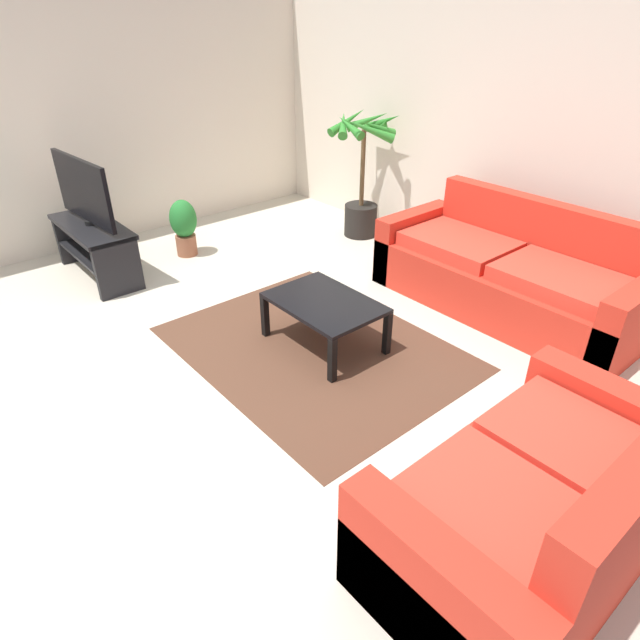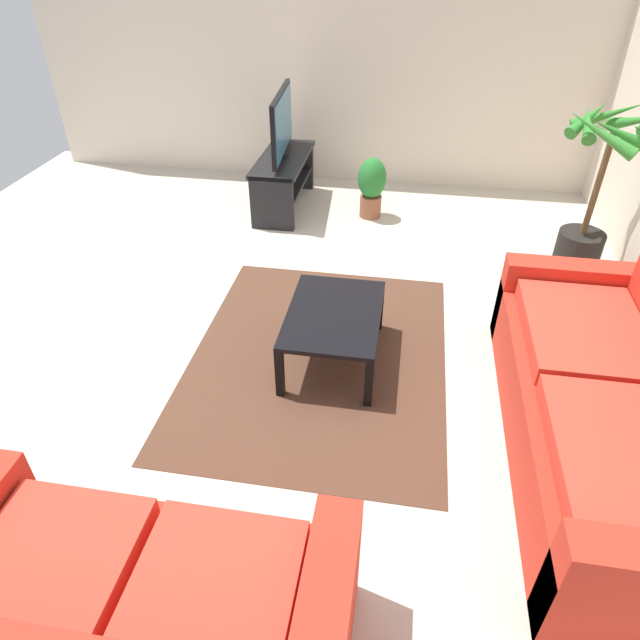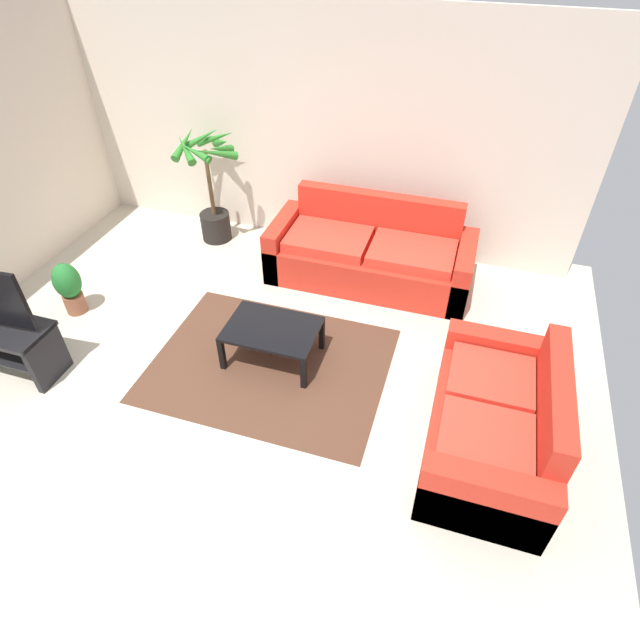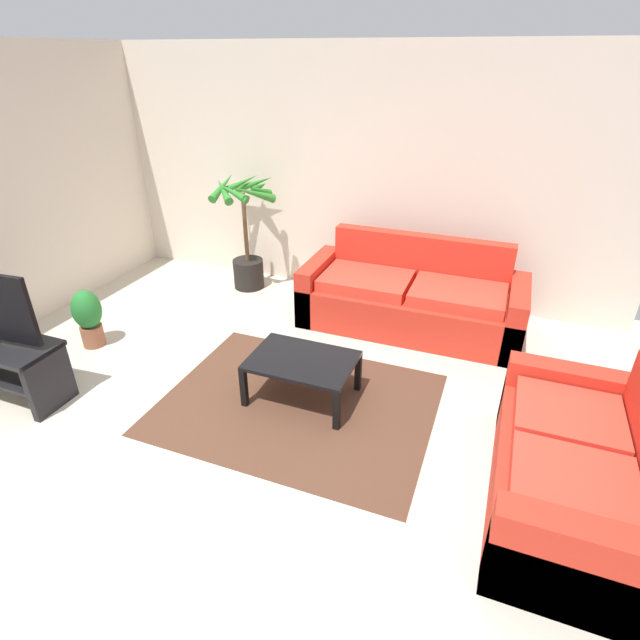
% 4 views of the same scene
% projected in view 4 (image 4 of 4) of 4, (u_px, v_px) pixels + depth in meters
% --- Properties ---
extents(ground_plane, '(6.60, 6.60, 0.00)m').
position_uv_depth(ground_plane, '(235.00, 445.00, 3.71)').
color(ground_plane, beige).
extents(wall_back, '(6.00, 0.06, 2.70)m').
position_uv_depth(wall_back, '(361.00, 177.00, 5.53)').
color(wall_back, beige).
rests_on(wall_back, ground).
extents(couch_main, '(2.24, 0.90, 0.90)m').
position_uv_depth(couch_main, '(411.00, 300.00, 5.18)').
color(couch_main, red).
rests_on(couch_main, ground).
extents(couch_loveseat, '(0.90, 1.61, 0.90)m').
position_uv_depth(couch_loveseat, '(578.00, 474.00, 3.06)').
color(couch_loveseat, red).
rests_on(couch_loveseat, ground).
extents(coffee_table, '(0.85, 0.60, 0.38)m').
position_uv_depth(coffee_table, '(302.00, 364.00, 4.07)').
color(coffee_table, black).
rests_on(coffee_table, ground).
extents(area_rug, '(2.20, 1.70, 0.01)m').
position_uv_depth(area_rug, '(298.00, 403.00, 4.14)').
color(area_rug, '#513323').
rests_on(area_rug, ground).
extents(potted_palm, '(0.77, 0.76, 1.36)m').
position_uv_depth(potted_palm, '(246.00, 237.00, 5.90)').
color(potted_palm, black).
rests_on(potted_palm, ground).
extents(potted_plant_small, '(0.28, 0.28, 0.59)m').
position_uv_depth(potted_plant_small, '(88.00, 316.00, 4.82)').
color(potted_plant_small, brown).
rests_on(potted_plant_small, ground).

